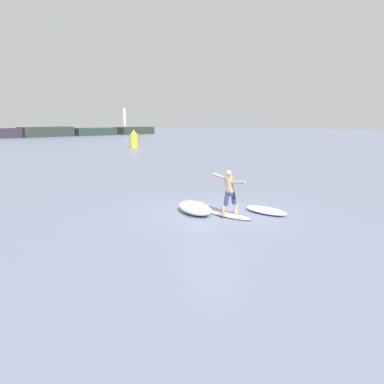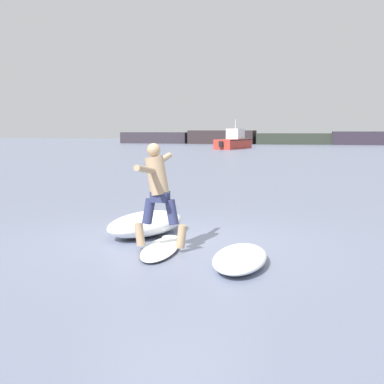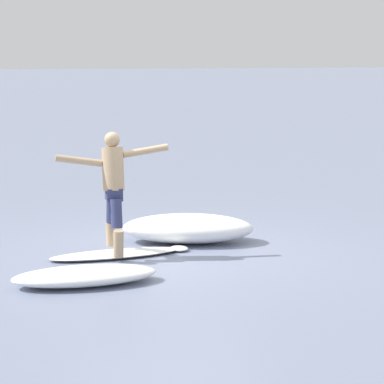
% 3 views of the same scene
% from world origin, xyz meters
% --- Properties ---
extents(ground_plane, '(200.00, 200.00, 0.00)m').
position_xyz_m(ground_plane, '(0.00, 0.00, 0.00)').
color(ground_plane, slate).
extents(surfboard, '(0.80, 1.95, 0.20)m').
position_xyz_m(surfboard, '(0.02, -0.66, 0.03)').
color(surfboard, white).
rests_on(surfboard, ground).
extents(surfer, '(0.84, 1.48, 1.57)m').
position_xyz_m(surfer, '(-0.01, -0.69, 0.97)').
color(surfer, tan).
rests_on(surfer, surfboard).
extents(channel_marker_buoy, '(0.83, 0.83, 2.09)m').
position_xyz_m(channel_marker_buoy, '(13.86, 28.28, 0.95)').
color(channel_marker_buoy, yellow).
rests_on(channel_marker_buoy, ground).
extents(wave_foam_at_tail, '(0.82, 1.73, 0.20)m').
position_xyz_m(wave_foam_at_tail, '(1.35, -1.22, 0.10)').
color(wave_foam_at_tail, white).
rests_on(wave_foam_at_tail, ground).
extents(wave_foam_at_nose, '(1.35, 2.01, 0.40)m').
position_xyz_m(wave_foam_at_nose, '(-0.63, 0.43, 0.20)').
color(wave_foam_at_nose, white).
rests_on(wave_foam_at_nose, ground).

